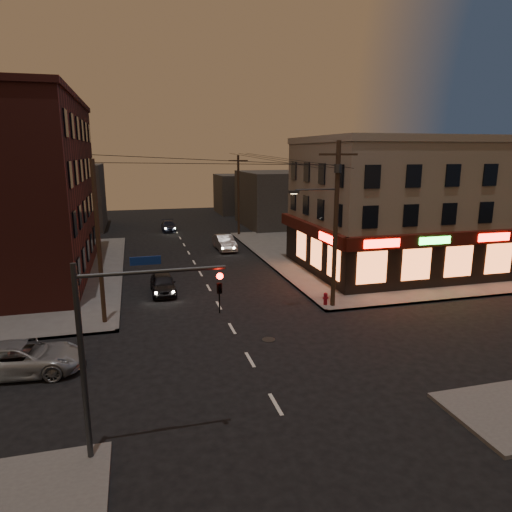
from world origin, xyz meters
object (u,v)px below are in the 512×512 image
object	(u,v)px
fire_hydrant	(326,298)
suv_cross	(22,358)
sedan_near	(163,284)
sedan_mid	(225,242)
sedan_far	(169,226)

from	to	relation	value
fire_hydrant	suv_cross	bearing A→B (deg)	-163.85
fire_hydrant	sedan_near	bearing A→B (deg)	150.03
sedan_near	fire_hydrant	world-z (taller)	sedan_near
suv_cross	sedan_mid	bearing A→B (deg)	-25.90
sedan_near	sedan_far	xyz separation A→B (m)	(2.36, 25.67, -0.07)
suv_cross	sedan_mid	xyz separation A→B (m)	(13.56, 23.16, 0.04)
sedan_mid	fire_hydrant	distance (m)	18.63
sedan_near	fire_hydrant	xyz separation A→B (m)	(9.62, -5.55, -0.10)
sedan_mid	sedan_near	bearing A→B (deg)	-120.34
sedan_mid	sedan_far	distance (m)	13.55
sedan_near	fire_hydrant	distance (m)	11.11
sedan_near	sedan_far	distance (m)	25.78
suv_cross	sedan_far	bearing A→B (deg)	-9.72
suv_cross	sedan_far	size ratio (longest dim) A/B	1.22
sedan_near	sedan_mid	size ratio (longest dim) A/B	0.88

